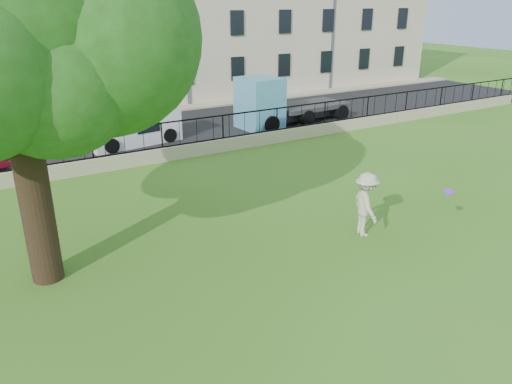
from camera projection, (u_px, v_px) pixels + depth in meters
ground at (340, 285)px, 12.54m from camera, size 120.00×120.00×0.00m
retaining_wall at (163, 154)px, 22.01m from camera, size 50.00×0.40×0.60m
iron_railing at (162, 136)px, 21.70m from camera, size 50.00×0.05×1.13m
street at (130, 137)px, 25.86m from camera, size 60.00×9.00×0.01m
sidewalk at (103, 117)px, 29.99m from camera, size 60.00×1.40×0.12m
man at (366, 204)px, 14.87m from camera, size 1.11×1.44×1.97m
frisbee at (449, 192)px, 14.02m from camera, size 0.28×0.28×0.12m
white_van at (133, 125)px, 24.38m from camera, size 4.70×2.36×1.89m
blue_truck at (293, 99)px, 28.38m from camera, size 6.73×2.72×2.77m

